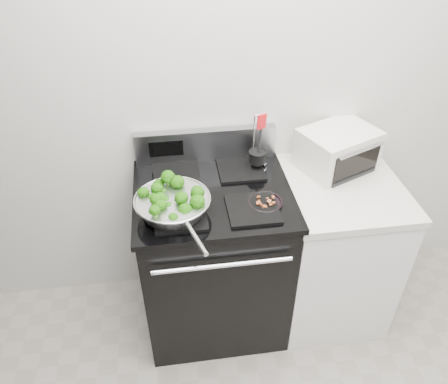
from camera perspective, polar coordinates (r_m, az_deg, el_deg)
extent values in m
cube|color=beige|center=(2.31, 4.94, 13.77)|extent=(4.00, 0.02, 2.70)
cube|color=black|center=(2.50, -1.31, -8.93)|extent=(0.76, 0.66, 0.92)
cube|color=black|center=(2.18, -1.48, -0.27)|extent=(0.79, 0.69, 0.03)
cube|color=#99999E|center=(2.38, -2.41, 6.19)|extent=(0.76, 0.05, 0.18)
cube|color=black|center=(2.03, -5.69, -3.07)|extent=(0.24, 0.24, 0.01)
cube|color=black|center=(2.06, 3.78, -2.23)|extent=(0.24, 0.24, 0.01)
cube|color=black|center=(2.30, -6.21, 2.36)|extent=(0.24, 0.24, 0.01)
cube|color=black|center=(2.33, 2.17, 3.04)|extent=(0.24, 0.24, 0.01)
cube|color=white|center=(2.66, 13.66, -7.50)|extent=(0.60, 0.66, 0.88)
cube|color=beige|center=(2.36, 15.25, 0.48)|extent=(0.62, 0.68, 0.04)
torus|color=silver|center=(2.01, -6.78, -0.90)|extent=(0.36, 0.36, 0.01)
cylinder|color=silver|center=(1.81, -3.70, -5.98)|extent=(0.08, 0.21, 0.02)
cylinder|color=black|center=(2.11, 5.40, -1.44)|extent=(0.17, 0.17, 0.01)
cylinder|color=black|center=(2.31, 4.39, 4.60)|extent=(0.09, 0.09, 0.06)
cylinder|color=black|center=(2.27, 4.48, 6.22)|extent=(0.02, 0.02, 0.19)
cube|color=red|center=(2.20, 4.65, 9.27)|extent=(0.05, 0.03, 0.08)
cube|color=white|center=(2.43, 14.58, 5.45)|extent=(0.46, 0.41, 0.22)
cube|color=black|center=(2.32, 15.76, 3.33)|extent=(0.28, 0.13, 0.15)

